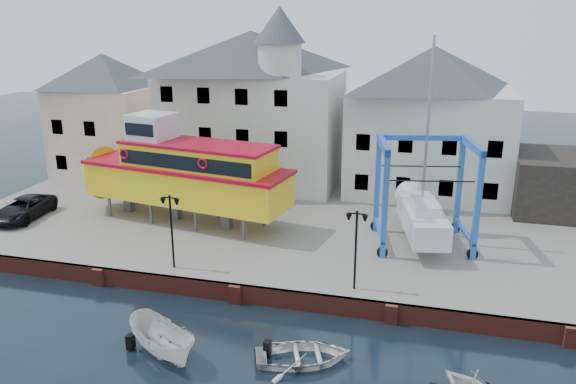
# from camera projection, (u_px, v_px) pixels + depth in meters

# --- Properties ---
(ground) EXTENTS (140.00, 140.00, 0.00)m
(ground) POSITION_uv_depth(u_px,v_px,m) (236.00, 303.00, 29.23)
(ground) COLOR black
(ground) RESTS_ON ground
(hardstanding) EXTENTS (44.00, 22.00, 1.00)m
(hardstanding) POSITION_uv_depth(u_px,v_px,m) (289.00, 222.00, 39.24)
(hardstanding) COLOR slate
(hardstanding) RESTS_ON ground
(quay_wall) EXTENTS (44.00, 0.47, 1.00)m
(quay_wall) POSITION_uv_depth(u_px,v_px,m) (236.00, 293.00, 29.18)
(quay_wall) COLOR maroon
(quay_wall) RESTS_ON ground
(building_pink) EXTENTS (8.00, 7.00, 10.30)m
(building_pink) POSITION_uv_depth(u_px,v_px,m) (107.00, 115.00, 48.33)
(building_pink) COLOR beige
(building_pink) RESTS_ON hardstanding
(building_white_main) EXTENTS (14.00, 8.30, 14.00)m
(building_white_main) POSITION_uv_depth(u_px,v_px,m) (253.00, 106.00, 45.18)
(building_white_main) COLOR silver
(building_white_main) RESTS_ON hardstanding
(building_white_right) EXTENTS (12.00, 8.00, 11.20)m
(building_white_right) POSITION_uv_depth(u_px,v_px,m) (429.00, 122.00, 42.63)
(building_white_right) COLOR silver
(building_white_right) RESTS_ON hardstanding
(shed_dark) EXTENTS (8.00, 7.00, 4.00)m
(shed_dark) POSITION_uv_depth(u_px,v_px,m) (571.00, 184.00, 39.46)
(shed_dark) COLOR black
(shed_dark) RESTS_ON hardstanding
(lamp_post_left) EXTENTS (1.12, 0.32, 4.20)m
(lamp_post_left) POSITION_uv_depth(u_px,v_px,m) (171.00, 213.00, 30.05)
(lamp_post_left) COLOR black
(lamp_post_left) RESTS_ON hardstanding
(lamp_post_right) EXTENTS (1.12, 0.32, 4.20)m
(lamp_post_right) POSITION_uv_depth(u_px,v_px,m) (356.00, 230.00, 27.65)
(lamp_post_right) COLOR black
(lamp_post_right) RESTS_ON hardstanding
(tour_boat) EXTENTS (16.81, 6.63, 7.14)m
(tour_boat) POSITION_uv_depth(u_px,v_px,m) (174.00, 172.00, 37.39)
(tour_boat) COLOR #59595E
(tour_boat) RESTS_ON hardstanding
(travel_lift) EXTENTS (6.51, 8.38, 12.28)m
(travel_lift) POSITION_uv_depth(u_px,v_px,m) (421.00, 208.00, 34.26)
(travel_lift) COLOR blue
(travel_lift) RESTS_ON hardstanding
(van) EXTENTS (2.80, 5.34, 1.43)m
(van) POSITION_uv_depth(u_px,v_px,m) (23.00, 208.00, 38.32)
(van) COLOR black
(van) RESTS_ON hardstanding
(motorboat_a) EXTENTS (4.64, 3.79, 1.71)m
(motorboat_a) POSITION_uv_depth(u_px,v_px,m) (164.00, 355.00, 24.73)
(motorboat_a) COLOR silver
(motorboat_a) RESTS_ON ground
(motorboat_b) EXTENTS (4.92, 4.21, 0.86)m
(motorboat_b) POSITION_uv_depth(u_px,v_px,m) (303.00, 362.00, 24.25)
(motorboat_b) COLOR silver
(motorboat_b) RESTS_ON ground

